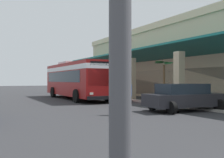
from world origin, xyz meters
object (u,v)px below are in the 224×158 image
object	(u,v)px
potted_palm	(164,92)
pedestrian	(125,95)
transit_bus	(76,78)
parked_sedan_charcoal	(184,97)

from	to	relation	value
potted_palm	pedestrian	bearing A→B (deg)	-53.08
transit_bus	parked_sedan_charcoal	size ratio (longest dim) A/B	2.46
parked_sedan_charcoal	pedestrian	size ratio (longest dim) A/B	2.72
transit_bus	pedestrian	xyz separation A→B (m)	(10.94, -1.59, -0.91)
transit_bus	pedestrian	distance (m)	11.09
transit_bus	parked_sedan_charcoal	bearing A→B (deg)	10.23
pedestrian	potted_palm	distance (m)	7.92
pedestrian	potted_palm	size ratio (longest dim) A/B	0.54
transit_bus	potted_palm	distance (m)	7.87
parked_sedan_charcoal	pedestrian	xyz separation A→B (m)	(-0.23, -3.60, 0.19)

